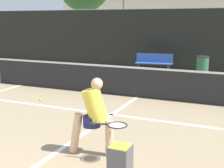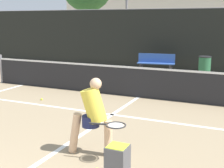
% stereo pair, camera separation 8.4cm
% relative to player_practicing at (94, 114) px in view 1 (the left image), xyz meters
% --- Properties ---
extents(court_service_line, '(8.25, 0.10, 0.01)m').
position_rel_player_practicing_xyz_m(court_service_line, '(-0.67, 2.28, -0.74)').
color(court_service_line, white).
rests_on(court_service_line, ground).
extents(court_center_mark, '(0.10, 6.15, 0.01)m').
position_rel_player_practicing_xyz_m(court_center_mark, '(-0.67, 1.19, -0.74)').
color(court_center_mark, white).
rests_on(court_center_mark, ground).
extents(net, '(11.09, 0.09, 1.07)m').
position_rel_player_practicing_xyz_m(net, '(-0.67, 4.27, -0.23)').
color(net, slate).
rests_on(net, ground).
extents(fence_back, '(24.00, 0.06, 2.87)m').
position_rel_player_practicing_xyz_m(fence_back, '(-0.67, 9.81, 0.68)').
color(fence_back, black).
rests_on(fence_back, ground).
extents(player_practicing, '(1.19, 0.53, 1.40)m').
position_rel_player_practicing_xyz_m(player_practicing, '(0.00, 0.00, 0.00)').
color(player_practicing, '#DBAD84').
rests_on(player_practicing, ground).
extents(tennis_ball_scattered_0, '(0.07, 0.07, 0.07)m').
position_rel_player_practicing_xyz_m(tennis_ball_scattered_0, '(-3.18, 2.72, -0.71)').
color(tennis_ball_scattered_0, '#D1E033').
rests_on(tennis_ball_scattered_0, ground).
extents(tennis_ball_scattered_5, '(0.07, 0.07, 0.07)m').
position_rel_player_practicing_xyz_m(tennis_ball_scattered_5, '(-1.09, 2.54, -0.71)').
color(tennis_ball_scattered_5, '#D1E033').
rests_on(tennis_ball_scattered_5, ground).
extents(courtside_bench, '(1.68, 0.61, 0.86)m').
position_rel_player_practicing_xyz_m(courtside_bench, '(-1.47, 8.82, -0.27)').
color(courtside_bench, '#2D519E').
rests_on(courtside_bench, ground).
extents(trash_bin, '(0.52, 0.52, 0.88)m').
position_rel_player_practicing_xyz_m(trash_bin, '(0.66, 8.63, -0.30)').
color(trash_bin, '#28603D').
rests_on(trash_bin, ground).
extents(parked_car, '(1.78, 4.05, 1.54)m').
position_rel_player_practicing_xyz_m(parked_car, '(-5.05, 13.25, -0.09)').
color(parked_car, maroon).
rests_on(parked_car, ground).
extents(building_far, '(36.00, 2.40, 6.95)m').
position_rel_player_practicing_xyz_m(building_far, '(-0.67, 29.79, 2.73)').
color(building_far, beige).
rests_on(building_far, ground).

